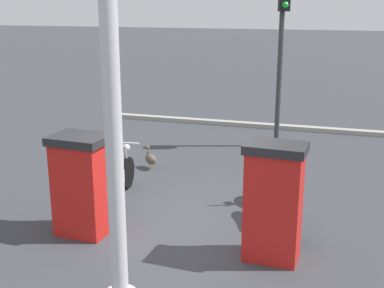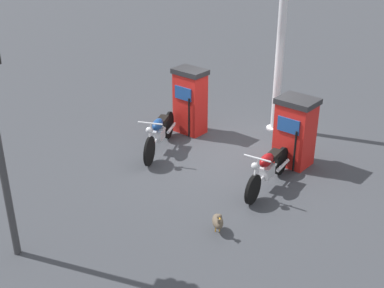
{
  "view_description": "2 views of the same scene",
  "coord_description": "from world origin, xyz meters",
  "px_view_note": "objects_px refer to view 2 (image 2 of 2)",
  "views": [
    {
      "loc": [
        -6.88,
        -2.17,
        3.42
      ],
      "look_at": [
        0.98,
        0.17,
        1.1
      ],
      "focal_mm": 47.03,
      "sensor_mm": 36.0,
      "label": 1
    },
    {
      "loc": [
        8.89,
        5.72,
        5.36
      ],
      "look_at": [
        1.13,
        -0.11,
        0.68
      ],
      "focal_mm": 47.88,
      "sensor_mm": 36.0,
      "label": 2
    }
  ],
  "objects_px": {
    "motorcycle_far_pump": "(268,169)",
    "wandering_duck": "(218,221)",
    "fuel_pump_far": "(295,131)",
    "fuel_pump_near": "(190,101)",
    "motorcycle_near_pump": "(159,132)",
    "canopy_support_pole": "(280,47)"
  },
  "relations": [
    {
      "from": "wandering_duck",
      "to": "canopy_support_pole",
      "type": "relative_size",
      "value": 0.11
    },
    {
      "from": "fuel_pump_far",
      "to": "canopy_support_pole",
      "type": "height_order",
      "value": "canopy_support_pole"
    },
    {
      "from": "fuel_pump_far",
      "to": "wandering_duck",
      "type": "relative_size",
      "value": 3.26
    },
    {
      "from": "fuel_pump_near",
      "to": "motorcycle_near_pump",
      "type": "bearing_deg",
      "value": 4.23
    },
    {
      "from": "motorcycle_near_pump",
      "to": "wandering_duck",
      "type": "height_order",
      "value": "motorcycle_near_pump"
    },
    {
      "from": "motorcycle_far_pump",
      "to": "wandering_duck",
      "type": "relative_size",
      "value": 4.19
    },
    {
      "from": "fuel_pump_near",
      "to": "fuel_pump_far",
      "type": "distance_m",
      "value": 2.86
    },
    {
      "from": "fuel_pump_far",
      "to": "fuel_pump_near",
      "type": "bearing_deg",
      "value": -90.0
    },
    {
      "from": "fuel_pump_near",
      "to": "wandering_duck",
      "type": "bearing_deg",
      "value": 43.52
    },
    {
      "from": "motorcycle_far_pump",
      "to": "canopy_support_pole",
      "type": "relative_size",
      "value": 0.45
    },
    {
      "from": "wandering_duck",
      "to": "canopy_support_pole",
      "type": "distance_m",
      "value": 5.18
    },
    {
      "from": "fuel_pump_far",
      "to": "motorcycle_near_pump",
      "type": "xyz_separation_m",
      "value": [
        1.31,
        -2.76,
        -0.29
      ]
    },
    {
      "from": "fuel_pump_far",
      "to": "canopy_support_pole",
      "type": "distance_m",
      "value": 2.35
    },
    {
      "from": "motorcycle_far_pump",
      "to": "wandering_duck",
      "type": "xyz_separation_m",
      "value": [
        1.86,
        0.06,
        -0.22
      ]
    },
    {
      "from": "wandering_duck",
      "to": "fuel_pump_near",
      "type": "bearing_deg",
      "value": -136.48
    },
    {
      "from": "fuel_pump_near",
      "to": "motorcycle_far_pump",
      "type": "relative_size",
      "value": 0.83
    },
    {
      "from": "motorcycle_near_pump",
      "to": "canopy_support_pole",
      "type": "bearing_deg",
      "value": 151.21
    },
    {
      "from": "fuel_pump_near",
      "to": "canopy_support_pole",
      "type": "distance_m",
      "value": 2.53
    },
    {
      "from": "motorcycle_near_pump",
      "to": "motorcycle_far_pump",
      "type": "distance_m",
      "value": 2.84
    },
    {
      "from": "motorcycle_near_pump",
      "to": "wandering_duck",
      "type": "relative_size",
      "value": 4.24
    },
    {
      "from": "motorcycle_far_pump",
      "to": "canopy_support_pole",
      "type": "bearing_deg",
      "value": -154.24
    },
    {
      "from": "fuel_pump_near",
      "to": "canopy_support_pole",
      "type": "height_order",
      "value": "canopy_support_pole"
    }
  ]
}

